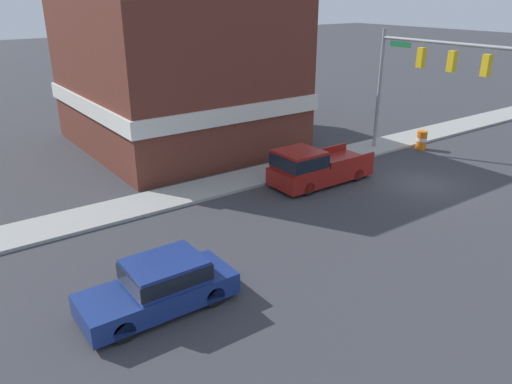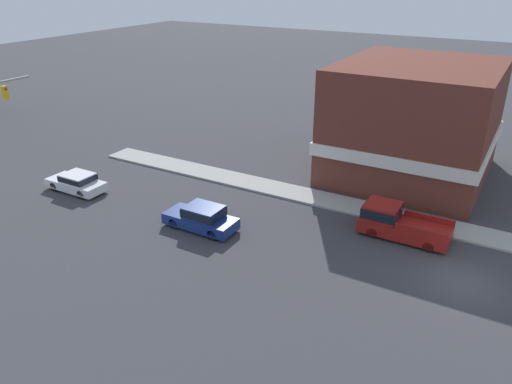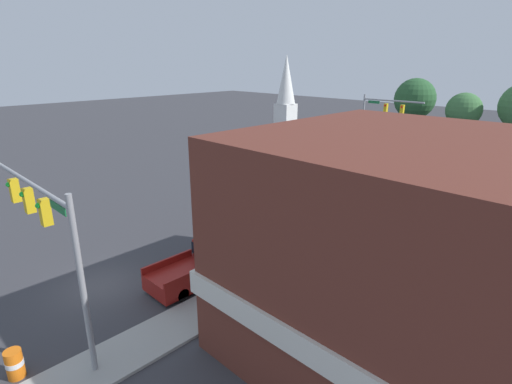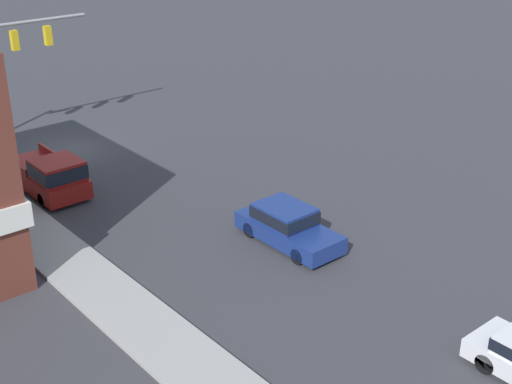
{
  "view_description": "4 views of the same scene",
  "coord_description": "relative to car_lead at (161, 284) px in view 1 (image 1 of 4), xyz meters",
  "views": [
    {
      "loc": [
        -14.18,
        20.55,
        9.05
      ],
      "look_at": [
        0.64,
        9.91,
        1.7
      ],
      "focal_mm": 35.0,
      "sensor_mm": 36.0,
      "label": 1
    },
    {
      "loc": [
        -24.39,
        -1.48,
        15.21
      ],
      "look_at": [
        -1.37,
        11.77,
        3.12
      ],
      "focal_mm": 35.0,
      "sensor_mm": 36.0,
      "label": 2
    },
    {
      "loc": [
        18.64,
        -7.19,
        11.21
      ],
      "look_at": [
        -1.05,
        12.74,
        1.94
      ],
      "focal_mm": 28.0,
      "sensor_mm": 36.0,
      "label": 3
    },
    {
      "loc": [
        15.66,
        34.29,
        14.01
      ],
      "look_at": [
        -1.49,
        13.96,
        1.94
      ],
      "focal_mm": 50.0,
      "sensor_mm": 36.0,
      "label": 4
    }
  ],
  "objects": [
    {
      "name": "pickup_truck_parked",
      "position": [
        5.22,
        -10.8,
        0.13
      ],
      "size": [
        2.13,
        5.4,
        1.94
      ],
      "color": "black",
      "rests_on": "ground"
    },
    {
      "name": "construction_barrel",
      "position": [
        5.89,
        -20.28,
        -0.24
      ],
      "size": [
        0.63,
        0.63,
        1.14
      ],
      "color": "orange",
      "rests_on": "ground"
    },
    {
      "name": "ground_plane",
      "position": [
        1.99,
        -15.34,
        -0.82
      ],
      "size": [
        200.0,
        200.0,
        0.0
      ],
      "primitive_type": "plane",
      "color": "#38383D"
    },
    {
      "name": "near_signal_assembly",
      "position": [
        4.7,
        -18.12,
        4.47
      ],
      "size": [
        8.85,
        0.49,
        7.11
      ],
      "color": "gray",
      "rests_on": "ground"
    },
    {
      "name": "car_lead",
      "position": [
        0.0,
        0.0,
        0.0
      ],
      "size": [
        1.93,
        4.72,
        1.58
      ],
      "color": "black",
      "rests_on": "ground"
    },
    {
      "name": "corner_brick_building",
      "position": [
        15.83,
        -8.87,
        3.41
      ],
      "size": [
        13.19,
        11.55,
        8.72
      ],
      "color": "brown",
      "rests_on": "ground"
    },
    {
      "name": "sidewalk_curb",
      "position": [
        7.69,
        -15.34,
        -0.75
      ],
      "size": [
        2.4,
        60.0,
        0.14
      ],
      "color": "#9E9E99",
      "rests_on": "ground"
    }
  ]
}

